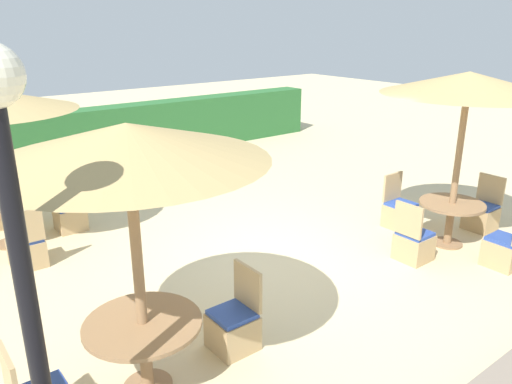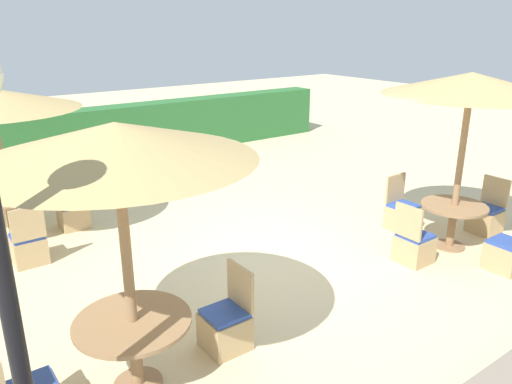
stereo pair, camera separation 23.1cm
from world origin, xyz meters
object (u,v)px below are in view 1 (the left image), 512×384
Objects in this scene: patio_chair_front_right_north at (399,213)px; patio_chair_front_right_south at (505,250)px; patio_chair_back_left_south at (27,250)px; patio_chair_front_right_west at (413,244)px; round_table_back_left at (5,212)px; patio_chair_front_left_east at (234,326)px; patio_chair_back_left_east at (71,215)px; lamp_post at (13,216)px; parasol_front_left at (127,144)px; round_table_front_right at (451,212)px; round_table_front_left at (144,336)px; parasol_front_right at (468,84)px; patio_chair_front_right_east at (481,214)px.

patio_chair_front_right_north is 1.00× the size of patio_chair_front_right_south.
patio_chair_front_right_west is at bearing -35.76° from patio_chair_back_left_south.
round_table_back_left is 7.62m from patio_chair_front_right_south.
patio_chair_back_left_east is at bearing 3.75° from patio_chair_front_left_east.
patio_chair_front_right_north and patio_chair_front_right_west have the same top height.
parasol_front_left is at bearing 38.17° from lamp_post.
round_table_front_right is (5.53, -3.34, 0.29)m from patio_chair_back_left_south.
round_table_front_left is 1.19× the size of round_table_back_left.
lamp_post reaches higher than patio_chair_front_right_north.
parasol_front_left is 2.82× the size of patio_chair_front_right_west.
patio_chair_front_right_south is (5.27, -0.86, -0.33)m from round_table_front_left.
patio_chair_front_right_south is (4.51, -5.26, 0.00)m from patio_chair_back_left_east.
round_table_front_left is 1.20× the size of patio_chair_front_right_north.
round_table_front_left is at bearing -179.23° from parasol_front_right.
patio_chair_back_left_south is at bearing 78.32° from lamp_post.
round_table_front_left is 1.20× the size of patio_chair_front_right_west.
round_table_back_left is 1.01× the size of patio_chair_front_right_north.
patio_chair_front_right_east is at bearing 0.76° from round_table_front_left.
parasol_front_right is 2.50m from patio_chair_front_right_east.
patio_chair_front_right_north is at bearing -76.71° from patio_chair_front_left_east.
parasol_front_left is at bearing -179.23° from parasol_front_right.
patio_chair_front_right_west is at bearing -139.77° from patio_chair_back_left_east.
round_table_front_right is at bearing -37.93° from round_table_back_left.
patio_chair_back_left_south is 1.00× the size of patio_chair_front_right_west.
patio_chair_back_left_south is at bearing 93.58° from round_table_front_left.
round_table_back_left is (-1.28, 4.40, 0.30)m from patio_chair_front_left_east.
parasol_front_right is (6.41, 0.93, 0.20)m from lamp_post.
patio_chair_front_right_south is (6.36, 0.00, -2.09)m from lamp_post.
parasol_front_right reaches higher than round_table_front_left.
round_table_front_left is at bearing 170.27° from patio_chair_back_left_east.
patio_chair_back_left_south and patio_chair_back_left_east have the same top height.
parasol_front_left is 5.82m from patio_chair_front_right_north.
round_table_front_right is at bearing -133.49° from patio_chair_back_left_east.
patio_chair_front_right_south is at bearing 0.02° from lamp_post.
patio_chair_back_left_east is at bearing -139.77° from patio_chair_front_right_west.
patio_chair_front_right_east and patio_chair_front_right_south have the same top height.
patio_chair_front_right_east is (6.55, -3.33, 0.00)m from patio_chair_back_left_south.
patio_chair_front_right_east is 1.94m from patio_chair_front_right_west.
patio_chair_front_right_north is at bearing 48.54° from patio_chair_front_right_east.
parasol_front_left is at bearing 170.73° from patio_chair_front_right_south.
patio_chair_front_right_south is at bearing -9.27° from round_table_front_left.
patio_chair_back_left_east is 6.69m from parasol_front_right.
patio_chair_front_right_south is (4.22, -0.86, 0.00)m from patio_chair_front_left_east.
patio_chair_back_left_east is (1.85, 5.26, -2.09)m from lamp_post.
round_table_front_right is (5.56, -4.33, -0.01)m from round_table_back_left.
patio_chair_front_left_east is at bearing 0.06° from parasol_front_left.
patio_chair_front_right_south is (5.51, -5.26, -0.30)m from round_table_back_left.
patio_chair_front_right_north and patio_chair_front_right_south have the same top height.
round_table_back_left is 1.03m from patio_chair_back_left_south.
parasol_front_left is 2.82× the size of patio_chair_front_right_north.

